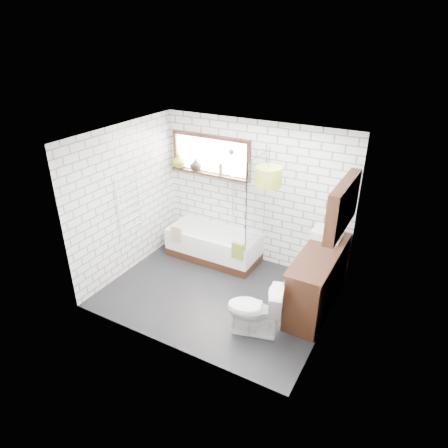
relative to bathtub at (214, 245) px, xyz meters
The scene contains 22 objects.
floor 1.15m from the bathtub, 56.96° to the right, with size 3.40×2.60×0.01m, color black.
ceiling 2.50m from the bathtub, 56.96° to the right, with size 3.40×2.60×0.01m, color white.
wall_back 1.21m from the bathtub, 31.14° to the left, with size 3.40×0.01×2.50m, color white.
wall_front 2.52m from the bathtub, 74.79° to the right, with size 3.40×0.01×2.50m, color white.
wall_left 1.75m from the bathtub, 139.47° to the right, with size 0.01×2.60×2.50m, color white.
wall_right 2.68m from the bathtub, 22.04° to the right, with size 0.01×2.60×2.50m, color white.
window 1.59m from the bathtub, 126.67° to the left, with size 1.52×0.16×0.68m, color black.
towel_radiator 1.69m from the bathtub, 138.28° to the right, with size 0.06×0.52×1.00m, color white.
mirror_cabinet 2.65m from the bathtub, ahead, with size 0.16×1.20×0.70m, color black.
shower_riser 1.15m from the bathtub, 57.06° to the left, with size 0.02×0.02×1.30m, color silver.
bathtub is the anchor object (origin of this frame).
shower_screen 1.30m from the bathtub, ahead, with size 0.02×0.72×1.50m, color white.
towel_green 0.80m from the bathtub, 28.35° to the right, with size 0.21×0.06×0.28m, color olive.
towel_beige 0.70m from the bathtub, 146.53° to the right, with size 0.21×0.05×0.28m, color tan.
vanity 2.11m from the bathtub, 12.51° to the right, with size 0.52×1.62×0.92m, color black.
basin 2.12m from the bathtub, ahead, with size 0.43×0.38×0.13m, color white.
tap 2.29m from the bathtub, ahead, with size 0.03×0.03×0.17m, color silver.
toilet 2.08m from the bathtub, 44.20° to the right, with size 0.75×0.43×0.77m, color white.
vase_olive 1.64m from the bathtub, 161.78° to the left, with size 0.24×0.24×0.25m, color olive.
vase_dark 1.45m from the bathtub, 151.07° to the left, with size 0.21×0.21×0.21m, color black.
bottle 1.35m from the bathtub, 93.14° to the left, with size 0.07×0.07×0.20m, color olive.
pendant 2.48m from the bathtub, 34.09° to the right, with size 0.34×0.34×0.25m, color olive.
Camera 1 is at (2.62, -4.46, 3.83)m, focal length 32.00 mm.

